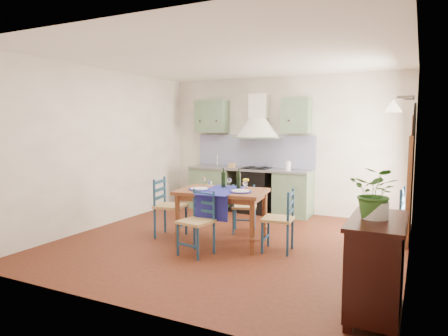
{
  "coord_description": "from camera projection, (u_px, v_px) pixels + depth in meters",
  "views": [
    {
      "loc": [
        2.59,
        -5.45,
        1.79
      ],
      "look_at": [
        -0.25,
        0.3,
        1.12
      ],
      "focal_mm": 32.0,
      "sensor_mm": 36.0,
      "label": 1
    }
  ],
  "objects": [
    {
      "name": "right_wall",
      "position": [
        412.0,
        161.0,
        5.2
      ],
      "size": [
        0.26,
        5.0,
        2.8
      ],
      "color": "white",
      "rests_on": "ground"
    },
    {
      "name": "left_wall",
      "position": [
        104.0,
        148.0,
        7.14
      ],
      "size": [
        0.04,
        5.0,
        2.8
      ],
      "primitive_type": "cube",
      "color": "white",
      "rests_on": "ground"
    },
    {
      "name": "chair_left",
      "position": [
        169.0,
        206.0,
        6.46
      ],
      "size": [
        0.51,
        0.51,
        0.95
      ],
      "color": "navy",
      "rests_on": "ground"
    },
    {
      "name": "chair_right",
      "position": [
        280.0,
        220.0,
        5.67
      ],
      "size": [
        0.46,
        0.46,
        0.9
      ],
      "color": "navy",
      "rests_on": "ground"
    },
    {
      "name": "chair_near",
      "position": [
        197.0,
        222.0,
        5.56
      ],
      "size": [
        0.48,
        0.48,
        0.89
      ],
      "color": "navy",
      "rests_on": "ground"
    },
    {
      "name": "chair_far",
      "position": [
        244.0,
        207.0,
        6.68
      ],
      "size": [
        0.5,
        0.5,
        0.84
      ],
      "color": "navy",
      "rests_on": "ground"
    },
    {
      "name": "floor",
      "position": [
        230.0,
        242.0,
        6.19
      ],
      "size": [
        5.0,
        5.0,
        0.0
      ],
      "primitive_type": "plane",
      "color": "#3F1A0D",
      "rests_on": "ground"
    },
    {
      "name": "back_wall",
      "position": [
        257.0,
        162.0,
        8.33
      ],
      "size": [
        5.0,
        0.96,
        2.8
      ],
      "color": "white",
      "rests_on": "ground"
    },
    {
      "name": "dining_table",
      "position": [
        222.0,
        196.0,
        6.03
      ],
      "size": [
        1.4,
        1.08,
        1.15
      ],
      "color": "brown",
      "rests_on": "ground"
    },
    {
      "name": "sideboard",
      "position": [
        376.0,
        263.0,
        3.75
      ],
      "size": [
        0.5,
        1.05,
        0.94
      ],
      "color": "black",
      "rests_on": "ground"
    },
    {
      "name": "ceiling",
      "position": [
        230.0,
        57.0,
        5.9
      ],
      "size": [
        5.0,
        5.0,
        0.01
      ],
      "primitive_type": "cube",
      "color": "white",
      "rests_on": "back_wall"
    },
    {
      "name": "chair_spare",
      "position": [
        391.0,
        215.0,
        6.02
      ],
      "size": [
        0.44,
        0.44,
        0.88
      ],
      "color": "navy",
      "rests_on": "ground"
    },
    {
      "name": "potted_plant",
      "position": [
        376.0,
        193.0,
        3.68
      ],
      "size": [
        0.53,
        0.49,
        0.48
      ],
      "primitive_type": "imported",
      "rotation": [
        0.0,
        0.0,
        -0.29
      ],
      "color": "#336B27",
      "rests_on": "sideboard"
    }
  ]
}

